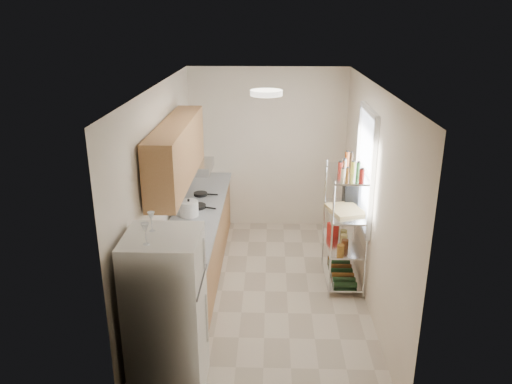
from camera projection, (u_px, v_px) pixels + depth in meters
room at (266, 196)px, 5.95m from camera, size 2.52×4.42×2.62m
counter_run at (197, 244)px, 6.67m from camera, size 0.63×3.51×0.90m
upper_cabinets at (177, 152)px, 5.90m from camera, size 0.33×2.20×0.72m
range_hood at (193, 167)px, 6.79m from camera, size 0.50×0.60×0.12m
window at (365, 169)px, 6.16m from camera, size 0.06×1.00×1.46m
bakers_rack at (346, 203)px, 6.26m from camera, size 0.45×0.90×1.73m
ceiling_dome at (266, 93)px, 5.24m from camera, size 0.34×0.34×0.05m
refrigerator at (167, 315)px, 4.50m from camera, size 0.65×0.65×1.58m
wine_glass_a at (152, 222)px, 4.28m from camera, size 0.06×0.06×0.18m
wine_glass_b at (146, 234)px, 4.03m from camera, size 0.07×0.07×0.19m
rice_cooker at (189, 208)px, 6.39m from camera, size 0.24×0.24×0.20m
frying_pan_large at (197, 206)px, 6.68m from camera, size 0.30×0.30×0.04m
frying_pan_small at (201, 194)px, 7.14m from camera, size 0.22×0.22×0.04m
cutting_board at (346, 210)px, 6.27m from camera, size 0.51×0.58×0.03m
espresso_machine at (350, 190)px, 6.56m from camera, size 0.18×0.27×0.31m
storage_bag at (333, 230)px, 6.64m from camera, size 0.14×0.17×0.17m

